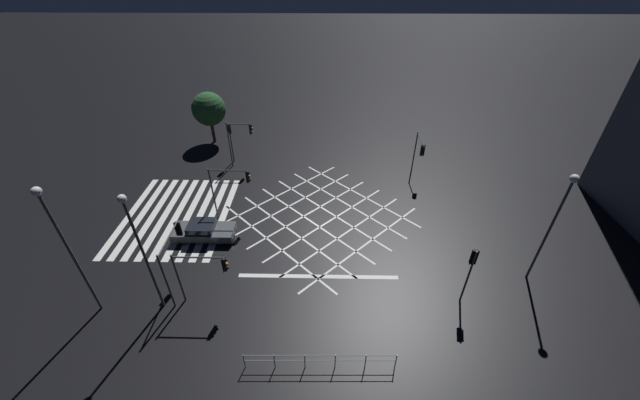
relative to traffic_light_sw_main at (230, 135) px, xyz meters
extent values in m
plane|color=black|center=(8.32, 8.38, -2.77)|extent=(200.00, 200.00, 0.00)
cube|color=silver|center=(8.32, 1.00, -2.77)|extent=(9.96, 0.50, 0.01)
cube|color=silver|center=(8.32, 0.10, -2.77)|extent=(9.96, 0.50, 0.01)
cube|color=silver|center=(8.32, -0.80, -2.77)|extent=(9.96, 0.50, 0.01)
cube|color=silver|center=(8.32, -1.70, -2.77)|extent=(9.96, 0.50, 0.01)
cube|color=silver|center=(8.32, -2.60, -2.77)|extent=(9.96, 0.50, 0.01)
cube|color=silver|center=(8.32, -3.50, -2.77)|extent=(9.96, 0.50, 0.01)
cube|color=silver|center=(8.32, -4.40, -2.77)|extent=(9.96, 0.50, 0.01)
cube|color=silver|center=(8.32, -5.30, -2.77)|extent=(9.96, 0.50, 0.01)
cube|color=silver|center=(8.32, -6.20, -2.77)|extent=(9.96, 0.50, 0.01)
cube|color=silver|center=(11.45, 5.25, -2.77)|extent=(8.71, 8.71, 0.01)
cube|color=silver|center=(5.19, 5.25, -2.77)|extent=(8.71, 8.71, 0.01)
cube|color=silver|center=(10.20, 6.50, -2.77)|extent=(8.71, 8.71, 0.01)
cube|color=silver|center=(6.44, 6.50, -2.77)|extent=(8.71, 8.71, 0.01)
cube|color=silver|center=(8.95, 7.75, -2.77)|extent=(8.71, 8.71, 0.01)
cube|color=silver|center=(7.70, 7.75, -2.77)|extent=(8.71, 8.71, 0.01)
cube|color=silver|center=(7.70, 9.01, -2.77)|extent=(8.71, 8.71, 0.01)
cube|color=silver|center=(8.95, 9.01, -2.77)|extent=(8.71, 8.71, 0.01)
cube|color=silver|center=(6.44, 10.26, -2.77)|extent=(8.71, 8.71, 0.01)
cube|color=silver|center=(10.20, 10.26, -2.77)|extent=(8.71, 8.71, 0.01)
cube|color=silver|center=(5.19, 11.51, -2.77)|extent=(8.71, 8.71, 0.01)
cube|color=silver|center=(11.45, 11.51, -2.77)|extent=(8.71, 8.71, 0.01)
cube|color=silver|center=(14.36, 8.38, -2.77)|extent=(0.30, 9.96, 0.01)
cube|color=black|center=(3.29, 32.36, -0.77)|extent=(0.06, 1.40, 1.80)
cube|color=black|center=(3.29, 32.36, 2.81)|extent=(0.06, 1.40, 1.80)
cylinder|color=#424244|center=(-0.09, 0.00, -0.83)|extent=(0.11, 0.11, 3.88)
cube|color=black|center=(0.04, 0.00, 0.60)|extent=(0.16, 0.28, 0.90)
sphere|color=black|center=(0.16, 0.00, 0.90)|extent=(0.18, 0.18, 0.18)
sphere|color=black|center=(0.16, 0.00, 0.60)|extent=(0.18, 0.18, 0.18)
sphere|color=green|center=(0.16, 0.00, 0.30)|extent=(0.18, 0.18, 0.18)
cube|color=black|center=(-0.05, 0.00, 0.60)|extent=(0.02, 0.36, 0.98)
cylinder|color=#424244|center=(0.79, 0.07, -0.60)|extent=(0.11, 0.11, 4.34)
cylinder|color=#424244|center=(0.79, 1.11, 1.42)|extent=(0.09, 2.09, 0.09)
cube|color=black|center=(0.79, 2.16, 0.97)|extent=(0.28, 0.16, 0.90)
sphere|color=black|center=(0.79, 2.27, 1.27)|extent=(0.18, 0.18, 0.18)
sphere|color=black|center=(0.79, 2.27, 0.97)|extent=(0.18, 0.18, 0.18)
sphere|color=green|center=(0.79, 2.27, 0.67)|extent=(0.18, 0.18, 0.18)
cube|color=black|center=(0.79, 2.07, 0.97)|extent=(0.36, 0.02, 0.98)
cylinder|color=#424244|center=(8.60, 0.65, -0.62)|extent=(0.11, 0.11, 4.31)
cylinder|color=#424244|center=(8.60, 2.00, 1.39)|extent=(0.09, 2.69, 0.09)
cube|color=black|center=(8.60, 3.35, 0.94)|extent=(0.28, 0.16, 0.90)
sphere|color=black|center=(8.60, 3.46, 1.24)|extent=(0.18, 0.18, 0.18)
sphere|color=orange|center=(8.60, 3.46, 0.94)|extent=(0.18, 0.18, 0.18)
sphere|color=black|center=(8.60, 3.46, 0.64)|extent=(0.18, 0.18, 0.18)
cube|color=black|center=(8.60, 3.26, 0.94)|extent=(0.36, 0.02, 0.98)
cylinder|color=#424244|center=(16.73, 0.23, -0.77)|extent=(0.11, 0.11, 4.00)
cylinder|color=#424244|center=(15.32, 0.23, 1.08)|extent=(2.83, 0.09, 0.09)
cube|color=black|center=(13.90, 0.23, 0.63)|extent=(0.16, 0.28, 0.90)
sphere|color=black|center=(13.79, 0.23, 0.93)|extent=(0.18, 0.18, 0.18)
sphere|color=black|center=(13.79, 0.23, 0.63)|extent=(0.18, 0.18, 0.18)
sphere|color=green|center=(13.79, 0.23, 0.33)|extent=(0.18, 0.18, 0.18)
cube|color=black|center=(13.99, 0.23, 0.63)|extent=(0.02, 0.36, 0.98)
cylinder|color=#424244|center=(16.02, 16.68, -0.84)|extent=(0.11, 0.11, 3.88)
cube|color=black|center=(15.88, 16.68, 0.60)|extent=(0.16, 0.28, 0.90)
sphere|color=red|center=(15.77, 16.68, 0.90)|extent=(0.18, 0.18, 0.18)
sphere|color=black|center=(15.77, 16.68, 0.60)|extent=(0.18, 0.18, 0.18)
sphere|color=black|center=(15.77, 16.68, 0.30)|extent=(0.18, 0.18, 0.18)
cube|color=black|center=(15.97, 16.68, 0.60)|extent=(0.02, 0.36, 0.98)
cylinder|color=#424244|center=(0.95, 16.75, -0.94)|extent=(0.11, 0.11, 3.66)
cylinder|color=#424244|center=(2.13, 16.75, 0.74)|extent=(2.36, 0.09, 0.09)
cube|color=black|center=(3.31, 16.75, 0.29)|extent=(0.16, 0.28, 0.90)
sphere|color=black|center=(3.42, 16.75, 0.59)|extent=(0.18, 0.18, 0.18)
sphere|color=black|center=(3.42, 16.75, 0.29)|extent=(0.18, 0.18, 0.18)
sphere|color=green|center=(3.42, 16.75, -0.01)|extent=(0.18, 0.18, 0.18)
cube|color=black|center=(3.22, 16.75, 0.29)|extent=(0.02, 0.36, 0.98)
cylinder|color=#424244|center=(16.30, 0.70, -0.97)|extent=(0.11, 0.11, 3.61)
cylinder|color=#424244|center=(16.30, 2.07, 0.68)|extent=(0.09, 2.75, 0.09)
cube|color=black|center=(16.30, 3.44, 0.23)|extent=(0.28, 0.16, 0.90)
sphere|color=black|center=(16.30, 3.56, 0.53)|extent=(0.18, 0.18, 0.18)
sphere|color=orange|center=(16.30, 3.56, 0.23)|extent=(0.18, 0.18, 0.18)
sphere|color=black|center=(16.30, 3.56, -0.07)|extent=(0.18, 0.18, 0.18)
cube|color=black|center=(16.30, 3.35, 0.23)|extent=(0.36, 0.02, 0.98)
cylinder|color=#424244|center=(14.15, 21.36, 0.77)|extent=(0.14, 0.14, 7.08)
sphere|color=white|center=(14.15, 21.36, 4.45)|extent=(0.46, 0.46, 0.46)
cylinder|color=#424244|center=(16.96, -3.90, 1.18)|extent=(0.14, 0.14, 7.91)
sphere|color=white|center=(16.96, -3.90, 5.27)|extent=(0.44, 0.44, 0.44)
cylinder|color=#424244|center=(16.72, -0.42, 0.92)|extent=(0.14, 0.14, 7.39)
sphere|color=white|center=(16.72, -0.42, 4.74)|extent=(0.41, 0.41, 0.41)
cylinder|color=#473323|center=(-4.25, -2.94, -1.61)|extent=(0.33, 0.33, 2.32)
sphere|color=#235128|center=(-4.25, -2.94, 0.79)|extent=(3.32, 3.32, 3.32)
cube|color=#474C51|center=(10.81, 0.30, -2.30)|extent=(1.75, 4.24, 0.56)
cube|color=black|center=(10.81, 0.20, -1.79)|extent=(1.54, 1.78, 0.46)
sphere|color=white|center=(10.27, 2.37, -2.36)|extent=(0.16, 0.16, 0.16)
sphere|color=white|center=(11.36, 2.37, -2.36)|extent=(0.16, 0.16, 0.16)
cylinder|color=black|center=(10.06, 1.61, -2.45)|extent=(0.20, 0.65, 0.65)
cylinder|color=black|center=(11.57, 1.61, -2.45)|extent=(0.20, 0.65, 0.65)
cylinder|color=black|center=(10.06, -1.01, -2.45)|extent=(0.20, 0.65, 0.65)
cylinder|color=black|center=(11.57, -1.01, -2.45)|extent=(0.20, 0.65, 0.65)
cylinder|color=gray|center=(20.29, 4.95, -2.25)|extent=(0.05, 0.05, 1.05)
cylinder|color=gray|center=(20.27, 6.41, -2.25)|extent=(0.05, 0.05, 1.05)
cylinder|color=gray|center=(20.24, 7.87, -2.25)|extent=(0.05, 0.05, 1.05)
cylinder|color=gray|center=(20.21, 9.33, -2.25)|extent=(0.05, 0.05, 1.05)
cylinder|color=gray|center=(20.18, 10.79, -2.25)|extent=(0.05, 0.05, 1.05)
cylinder|color=gray|center=(20.16, 12.25, -2.25)|extent=(0.05, 0.05, 1.05)
cylinder|color=gray|center=(20.23, 8.60, -1.76)|extent=(0.17, 7.31, 0.04)
cylinder|color=gray|center=(20.23, 8.60, -2.20)|extent=(0.17, 7.31, 0.04)
camera|label=1|loc=(29.64, 8.77, 14.03)|focal=20.00mm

